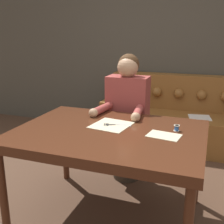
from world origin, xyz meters
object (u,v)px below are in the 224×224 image
(couch, at_px, (176,120))
(person, at_px, (127,119))
(thread_spool, at_px, (177,128))
(dining_table, at_px, (109,139))
(scissors, at_px, (112,125))

(couch, relative_size, person, 1.47)
(person, xyz_separation_m, thread_spool, (0.54, -0.52, 0.14))
(dining_table, bearing_deg, scissors, 97.92)
(couch, relative_size, scissors, 8.44)
(dining_table, height_order, scissors, scissors)
(dining_table, distance_m, couch, 1.87)
(scissors, height_order, thread_spool, thread_spool)
(dining_table, relative_size, thread_spool, 31.24)
(dining_table, relative_size, person, 1.10)
(couch, height_order, thread_spool, couch)
(scissors, bearing_deg, couch, 79.65)
(thread_spool, bearing_deg, person, 136.00)
(couch, height_order, person, person)
(thread_spool, bearing_deg, scissors, -175.65)
(couch, xyz_separation_m, thread_spool, (0.19, -1.65, 0.45))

